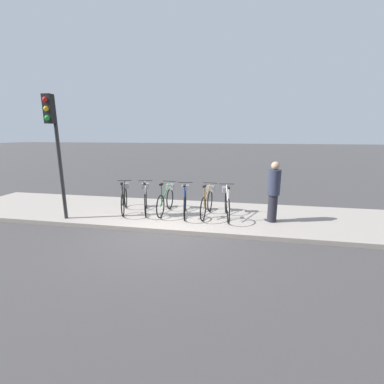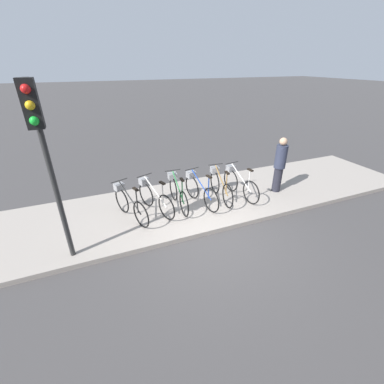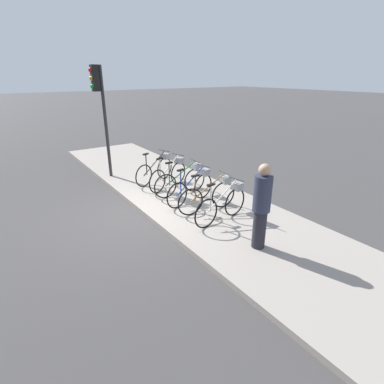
# 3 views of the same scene
# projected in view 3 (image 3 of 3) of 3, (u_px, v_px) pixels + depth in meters

# --- Properties ---
(ground_plane) EXTENTS (120.00, 120.00, 0.00)m
(ground_plane) POSITION_uv_depth(u_px,v_px,m) (142.00, 214.00, 7.64)
(ground_plane) COLOR #423F3F
(sidewalk) EXTENTS (14.91, 3.03, 0.12)m
(sidewalk) POSITION_uv_depth(u_px,v_px,m) (191.00, 199.00, 8.41)
(sidewalk) COLOR #9E9389
(sidewalk) RESTS_ON ground_plane
(parked_bicycle_0) EXTENTS (0.67, 1.57, 1.01)m
(parked_bicycle_0) POSITION_uv_depth(u_px,v_px,m) (157.00, 168.00, 9.43)
(parked_bicycle_0) COLOR black
(parked_bicycle_0) RESTS_ON sidewalk
(parked_bicycle_1) EXTENTS (0.67, 1.57, 1.01)m
(parked_bicycle_1) POSITION_uv_depth(u_px,v_px,m) (170.00, 173.00, 8.96)
(parked_bicycle_1) COLOR black
(parked_bicycle_1) RESTS_ON sidewalk
(parked_bicycle_2) EXTENTS (0.46, 1.65, 1.01)m
(parked_bicycle_2) POSITION_uv_depth(u_px,v_px,m) (183.00, 179.00, 8.45)
(parked_bicycle_2) COLOR black
(parked_bicycle_2) RESTS_ON sidewalk
(parked_bicycle_3) EXTENTS (0.48, 1.63, 1.01)m
(parked_bicycle_3) POSITION_uv_depth(u_px,v_px,m) (193.00, 186.00, 7.92)
(parked_bicycle_3) COLOR black
(parked_bicycle_3) RESTS_ON sidewalk
(parked_bicycle_4) EXTENTS (0.46, 1.65, 1.01)m
(parked_bicycle_4) POSITION_uv_depth(u_px,v_px,m) (211.00, 194.00, 7.42)
(parked_bicycle_4) COLOR black
(parked_bicycle_4) RESTS_ON sidewalk
(parked_bicycle_5) EXTENTS (0.46, 1.64, 1.01)m
(parked_bicycle_5) POSITION_uv_depth(u_px,v_px,m) (224.00, 203.00, 6.92)
(parked_bicycle_5) COLOR black
(parked_bicycle_5) RESTS_ON sidewalk
(pedestrian) EXTENTS (0.34, 0.34, 1.72)m
(pedestrian) POSITION_uv_depth(u_px,v_px,m) (261.00, 205.00, 5.66)
(pedestrian) COLOR #23232D
(pedestrian) RESTS_ON sidewalk
(traffic_light) EXTENTS (0.24, 0.40, 3.47)m
(traffic_light) POSITION_uv_depth(u_px,v_px,m) (100.00, 99.00, 9.17)
(traffic_light) COLOR #2D2D2D
(traffic_light) RESTS_ON sidewalk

